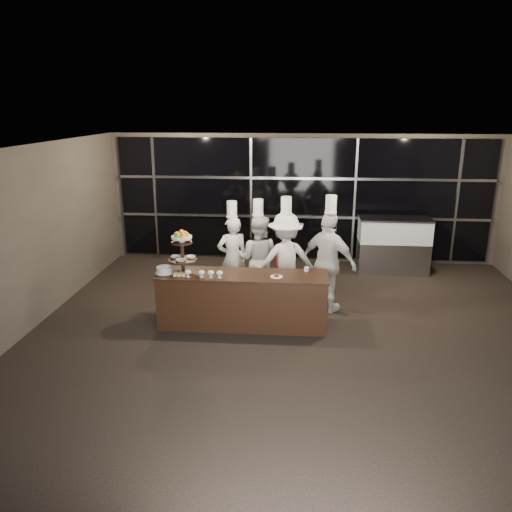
# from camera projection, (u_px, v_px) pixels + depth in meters

# --- Properties ---
(room) EXTENTS (10.00, 10.00, 10.00)m
(room) POSITION_uv_depth(u_px,v_px,m) (304.00, 264.00, 6.91)
(room) COLOR black
(room) RESTS_ON ground
(window_wall) EXTENTS (8.60, 0.10, 2.80)m
(window_wall) POSITION_uv_depth(u_px,v_px,m) (302.00, 199.00, 11.62)
(window_wall) COLOR black
(window_wall) RESTS_ON ground
(buffet_counter) EXTENTS (2.84, 0.74, 0.92)m
(buffet_counter) POSITION_uv_depth(u_px,v_px,m) (243.00, 300.00, 8.40)
(buffet_counter) COLOR black
(buffet_counter) RESTS_ON ground
(display_stand) EXTENTS (0.48, 0.48, 0.74)m
(display_stand) POSITION_uv_depth(u_px,v_px,m) (182.00, 249.00, 8.23)
(display_stand) COLOR black
(display_stand) RESTS_ON buffet_counter
(compotes) EXTENTS (0.63, 0.11, 0.12)m
(compotes) POSITION_uv_depth(u_px,v_px,m) (205.00, 273.00, 8.08)
(compotes) COLOR silver
(compotes) RESTS_ON buffet_counter
(layer_cake) EXTENTS (0.30, 0.30, 0.11)m
(layer_cake) POSITION_uv_depth(u_px,v_px,m) (164.00, 270.00, 8.31)
(layer_cake) COLOR white
(layer_cake) RESTS_ON buffet_counter
(pastry_squares) EXTENTS (0.20, 0.13, 0.05)m
(pastry_squares) POSITION_uv_depth(u_px,v_px,m) (180.00, 274.00, 8.18)
(pastry_squares) COLOR #FBD97A
(pastry_squares) RESTS_ON buffet_counter
(small_plate) EXTENTS (0.20, 0.20, 0.05)m
(small_plate) POSITION_uv_depth(u_px,v_px,m) (276.00, 276.00, 8.12)
(small_plate) COLOR white
(small_plate) RESTS_ON buffet_counter
(chef_cup) EXTENTS (0.08, 0.08, 0.07)m
(chef_cup) POSITION_uv_depth(u_px,v_px,m) (306.00, 269.00, 8.41)
(chef_cup) COLOR white
(chef_cup) RESTS_ON buffet_counter
(display_case) EXTENTS (1.56, 0.68, 1.24)m
(display_case) POSITION_uv_depth(u_px,v_px,m) (393.00, 242.00, 11.09)
(display_case) COLOR #A5A5AA
(display_case) RESTS_ON ground
(chef_a) EXTENTS (0.69, 0.58, 1.92)m
(chef_a) POSITION_uv_depth(u_px,v_px,m) (233.00, 257.00, 9.48)
(chef_a) COLOR silver
(chef_a) RESTS_ON ground
(chef_b) EXTENTS (0.89, 0.74, 1.97)m
(chef_b) POSITION_uv_depth(u_px,v_px,m) (258.00, 258.00, 9.40)
(chef_b) COLOR silver
(chef_b) RESTS_ON ground
(chef_c) EXTENTS (1.27, 0.93, 2.06)m
(chef_c) POSITION_uv_depth(u_px,v_px,m) (285.00, 260.00, 9.13)
(chef_c) COLOR white
(chef_c) RESTS_ON ground
(chef_d) EXTENTS (1.14, 0.95, 2.13)m
(chef_d) POSITION_uv_depth(u_px,v_px,m) (328.00, 262.00, 8.88)
(chef_d) COLOR silver
(chef_d) RESTS_ON ground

